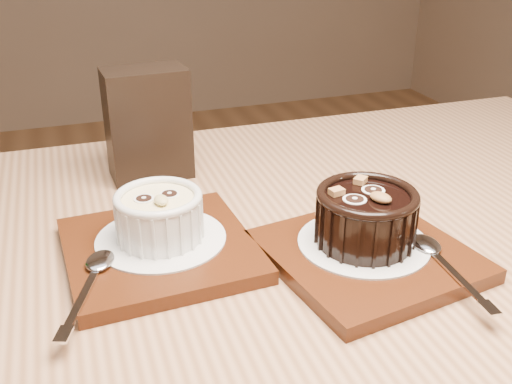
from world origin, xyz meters
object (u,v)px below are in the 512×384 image
table (273,340)px  ramekin_white (159,214)px  tray_left (160,250)px  condiment_stand (148,124)px  tray_right (367,256)px  ramekin_dark (366,215)px

table → ramekin_white: 0.18m
table → tray_left: 0.15m
condiment_stand → ramekin_white: bearing=-97.4°
table → ramekin_white: (-0.10, 0.06, 0.13)m
tray_left → tray_right: same height
ramekin_dark → table: bearing=147.2°
ramekin_white → ramekin_dark: ramekin_dark is taller
table → ramekin_white: ramekin_white is taller
tray_right → condiment_stand: condiment_stand is taller
table → ramekin_dark: size_ratio=12.27×
table → tray_left: (-0.10, 0.05, 0.10)m
ramekin_white → ramekin_dark: 0.20m
tray_left → tray_right: (0.19, -0.08, 0.00)m
tray_right → table: bearing=165.2°
condiment_stand → tray_right: bearing=-59.9°
ramekin_white → condiment_stand: condiment_stand is taller
tray_left → ramekin_white: size_ratio=2.08×
table → ramekin_white: size_ratio=13.99×
condiment_stand → ramekin_dark: bearing=-58.7°
ramekin_dark → tray_right: bearing=-119.7°
tray_left → table: bearing=-28.2°
condiment_stand → tray_left: bearing=-98.0°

